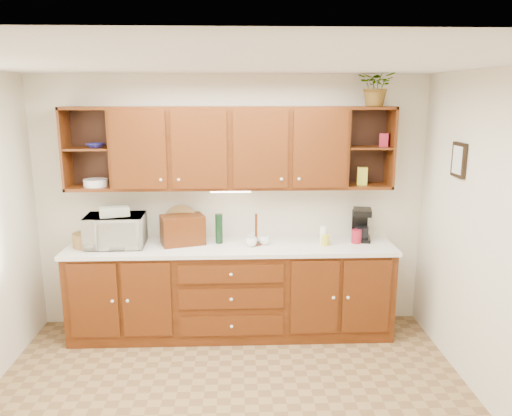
{
  "coord_description": "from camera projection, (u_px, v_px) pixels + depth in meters",
  "views": [
    {
      "loc": [
        0.07,
        -3.31,
        2.4
      ],
      "look_at": [
        0.24,
        1.15,
        1.38
      ],
      "focal_mm": 35.0,
      "sensor_mm": 36.0,
      "label": 1
    }
  ],
  "objects": [
    {
      "name": "ceiling",
      "position": [
        226.0,
        63.0,
        3.18
      ],
      "size": [
        4.0,
        4.0,
        0.0
      ],
      "primitive_type": "plane",
      "rotation": [
        3.14,
        0.0,
        0.0
      ],
      "color": "white",
      "rests_on": "back_wall"
    },
    {
      "name": "back_wall",
      "position": [
        231.0,
        203.0,
        5.17
      ],
      "size": [
        4.0,
        0.0,
        4.0
      ],
      "primitive_type": "plane",
      "rotation": [
        1.57,
        0.0,
        0.0
      ],
      "color": "beige",
      "rests_on": "floor"
    },
    {
      "name": "right_wall",
      "position": [
        510.0,
        253.0,
        3.54
      ],
      "size": [
        0.0,
        3.5,
        3.5
      ],
      "primitive_type": "plane",
      "rotation": [
        1.57,
        0.0,
        -1.57
      ],
      "color": "beige",
      "rests_on": "floor"
    },
    {
      "name": "base_cabinets",
      "position": [
        232.0,
        291.0,
        5.07
      ],
      "size": [
        3.2,
        0.6,
        0.9
      ],
      "primitive_type": "cube",
      "color": "#3A1A06",
      "rests_on": "floor"
    },
    {
      "name": "countertop",
      "position": [
        231.0,
        247.0,
        4.95
      ],
      "size": [
        3.24,
        0.64,
        0.04
      ],
      "primitive_type": "cube",
      "color": "white",
      "rests_on": "base_cabinets"
    },
    {
      "name": "upper_cabinets",
      "position": [
        231.0,
        148.0,
        4.88
      ],
      "size": [
        3.2,
        0.33,
        0.8
      ],
      "color": "#3A1A06",
      "rests_on": "back_wall"
    },
    {
      "name": "undercabinet_light",
      "position": [
        231.0,
        191.0,
        4.92
      ],
      "size": [
        0.4,
        0.05,
        0.02
      ],
      "primitive_type": "cube",
      "color": "white",
      "rests_on": "upper_cabinets"
    },
    {
      "name": "framed_picture",
      "position": [
        459.0,
        160.0,
        4.3
      ],
      "size": [
        0.03,
        0.24,
        0.3
      ],
      "primitive_type": "cube",
      "color": "black",
      "rests_on": "right_wall"
    },
    {
      "name": "wicker_basket",
      "position": [
        84.0,
        240.0,
        4.89
      ],
      "size": [
        0.29,
        0.29,
        0.14
      ],
      "primitive_type": "cylinder",
      "rotation": [
        0.0,
        0.0,
        -0.39
      ],
      "color": "olive",
      "rests_on": "countertop"
    },
    {
      "name": "microwave",
      "position": [
        115.0,
        231.0,
        4.89
      ],
      "size": [
        0.58,
        0.4,
        0.31
      ],
      "primitive_type": "imported",
      "rotation": [
        0.0,
        0.0,
        0.03
      ],
      "color": "beige",
      "rests_on": "countertop"
    },
    {
      "name": "towel_stack",
      "position": [
        114.0,
        211.0,
        4.84
      ],
      "size": [
        0.32,
        0.28,
        0.08
      ],
      "primitive_type": "cube",
      "rotation": [
        0.0,
        0.0,
        0.31
      ],
      "color": "#ECCC6F",
      "rests_on": "microwave"
    },
    {
      "name": "wine_bottle",
      "position": [
        219.0,
        229.0,
        4.99
      ],
      "size": [
        0.07,
        0.07,
        0.3
      ],
      "primitive_type": "cylinder",
      "rotation": [
        0.0,
        0.0,
        0.01
      ],
      "color": "black",
      "rests_on": "countertop"
    },
    {
      "name": "woven_tray",
      "position": [
        181.0,
        239.0,
        5.12
      ],
      "size": [
        0.38,
        0.15,
        0.36
      ],
      "primitive_type": "cylinder",
      "rotation": [
        1.36,
        0.0,
        -0.16
      ],
      "color": "olive",
      "rests_on": "countertop"
    },
    {
      "name": "bread_box",
      "position": [
        183.0,
        230.0,
        4.97
      ],
      "size": [
        0.47,
        0.37,
        0.29
      ],
      "primitive_type": "cube",
      "rotation": [
        0.0,
        0.0,
        0.31
      ],
      "color": "#3A1A06",
      "rests_on": "countertop"
    },
    {
      "name": "mug_tree",
      "position": [
        256.0,
        240.0,
        4.97
      ],
      "size": [
        0.26,
        0.27,
        0.31
      ],
      "rotation": [
        0.0,
        0.0,
        -0.12
      ],
      "color": "#3A1A06",
      "rests_on": "countertop"
    },
    {
      "name": "canister_red",
      "position": [
        356.0,
        236.0,
        5.01
      ],
      "size": [
        0.12,
        0.12,
        0.14
      ],
      "primitive_type": "cylinder",
      "rotation": [
        0.0,
        0.0,
        0.24
      ],
      "color": "maroon",
      "rests_on": "countertop"
    },
    {
      "name": "canister_white",
      "position": [
        324.0,
        235.0,
        4.96
      ],
      "size": [
        0.1,
        0.1,
        0.19
      ],
      "primitive_type": "cylinder",
      "rotation": [
        0.0,
        0.0,
        -0.35
      ],
      "color": "white",
      "rests_on": "countertop"
    },
    {
      "name": "canister_yellow",
      "position": [
        325.0,
        240.0,
        4.94
      ],
      "size": [
        0.11,
        0.11,
        0.11
      ],
      "primitive_type": "cylinder",
      "rotation": [
        0.0,
        0.0,
        0.35
      ],
      "color": "gold",
      "rests_on": "countertop"
    },
    {
      "name": "coffee_maker",
      "position": [
        361.0,
        225.0,
        5.1
      ],
      "size": [
        0.22,
        0.26,
        0.33
      ],
      "rotation": [
        0.0,
        0.0,
        -0.21
      ],
      "color": "black",
      "rests_on": "countertop"
    },
    {
      "name": "bowl_stack",
      "position": [
        96.0,
        146.0,
        4.8
      ],
      "size": [
        0.22,
        0.22,
        0.04
      ],
      "primitive_type": "imported",
      "rotation": [
        0.0,
        0.0,
        -0.42
      ],
      "color": "navy",
      "rests_on": "upper_cabinets"
    },
    {
      "name": "plate_stack",
      "position": [
        96.0,
        183.0,
        4.9
      ],
      "size": [
        0.31,
        0.31,
        0.07
      ],
      "primitive_type": "cylinder",
      "rotation": [
        0.0,
        0.0,
        -0.38
      ],
      "color": "white",
      "rests_on": "upper_cabinets"
    },
    {
      "name": "pantry_box_yellow",
      "position": [
        362.0,
        176.0,
        4.97
      ],
      "size": [
        0.11,
        0.09,
        0.17
      ],
      "primitive_type": "cube",
      "rotation": [
        0.0,
        0.0,
        -0.17
      ],
      "color": "gold",
      "rests_on": "upper_cabinets"
    },
    {
      "name": "pantry_box_red",
      "position": [
        384.0,
        140.0,
        4.92
      ],
      "size": [
        0.11,
        0.1,
        0.13
      ],
      "primitive_type": "cube",
      "rotation": [
        0.0,
        0.0,
        -0.4
      ],
      "color": "maroon",
      "rests_on": "upper_cabinets"
    },
    {
      "name": "potted_plant",
      "position": [
        377.0,
        86.0,
        4.74
      ],
      "size": [
        0.44,
        0.41,
        0.39
      ],
      "primitive_type": "imported",
      "rotation": [
        0.0,
        0.0,
        -0.39
      ],
      "color": "#999999",
      "rests_on": "upper_cabinets"
    }
  ]
}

